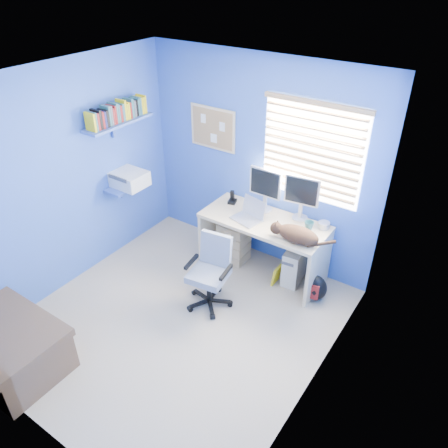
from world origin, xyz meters
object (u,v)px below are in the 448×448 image
Objects in this scene: tower_pc at (295,264)px; office_chair at (211,280)px; laptop at (247,212)px; cat at (298,235)px; desk at (263,246)px.

office_chair reaches higher than tower_pc.
laptop reaches higher than tower_pc.
cat is at bearing 42.45° from office_chair.
cat is at bearing 7.73° from laptop.
office_chair is at bearing -103.52° from desk.
tower_pc is at bearing 56.71° from office_chair.
desk is 3.16× the size of cat.
cat reaches higher than office_chair.
office_chair is (-0.02, -0.70, -0.54)m from laptop.
cat is 1.07m from office_chair.
desk is at bearing 76.48° from office_chair.
tower_pc is 0.55× the size of office_chair.
desk reaches higher than tower_pc.
tower_pc is (-0.10, 0.27, -0.60)m from cat.
laptop is 0.73× the size of tower_pc.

